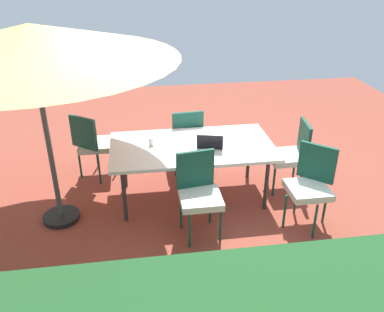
# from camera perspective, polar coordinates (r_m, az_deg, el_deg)

# --- Properties ---
(ground_plane) EXTENTS (10.00, 10.00, 0.02)m
(ground_plane) POSITION_cam_1_polar(r_m,az_deg,el_deg) (5.48, 0.00, -5.79)
(ground_plane) COLOR brown
(dining_table) EXTENTS (2.05, 1.12, 0.76)m
(dining_table) POSITION_cam_1_polar(r_m,az_deg,el_deg) (5.12, 0.00, 1.04)
(dining_table) COLOR white
(dining_table) RESTS_ON ground_plane
(patio_umbrella) EXTENTS (3.00, 3.00, 2.32)m
(patio_umbrella) POSITION_cam_1_polar(r_m,az_deg,el_deg) (4.48, -21.74, 14.59)
(patio_umbrella) COLOR #4C4C4C
(patio_umbrella) RESTS_ON ground_plane
(chair_northwest) EXTENTS (0.59, 0.59, 0.98)m
(chair_northwest) POSITION_cam_1_polar(r_m,az_deg,el_deg) (4.89, 16.31, -3.66)
(chair_northwest) COLOR silver
(chair_northwest) RESTS_ON ground_plane
(chair_south) EXTENTS (0.47, 0.48, 0.98)m
(chair_south) POSITION_cam_1_polar(r_m,az_deg,el_deg) (5.86, -0.90, 2.76)
(chair_south) COLOR silver
(chair_south) RESTS_ON ground_plane
(chair_north) EXTENTS (0.48, 0.49, 0.98)m
(chair_north) POSITION_cam_1_polar(r_m,az_deg,el_deg) (4.55, 0.98, -4.95)
(chair_north) COLOR silver
(chair_north) RESTS_ON ground_plane
(chair_west) EXTENTS (0.48, 0.47, 0.98)m
(chair_west) POSITION_cam_1_polar(r_m,az_deg,el_deg) (5.55, 13.81, 0.46)
(chair_west) COLOR silver
(chair_west) RESTS_ON ground_plane
(chair_southeast) EXTENTS (0.58, 0.58, 0.98)m
(chair_southeast) POSITION_cam_1_polar(r_m,az_deg,el_deg) (5.84, -13.81, 1.88)
(chair_southeast) COLOR silver
(chair_southeast) RESTS_ON ground_plane
(laptop) EXTENTS (0.37, 0.32, 0.21)m
(laptop) POSITION_cam_1_polar(r_m,az_deg,el_deg) (5.01, 2.56, 1.59)
(laptop) COLOR gray
(laptop) RESTS_ON dining_table
(cup) EXTENTS (0.07, 0.07, 0.10)m
(cup) POSITION_cam_1_polar(r_m,az_deg,el_deg) (5.10, -5.72, 2.00)
(cup) COLOR white
(cup) RESTS_ON dining_table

